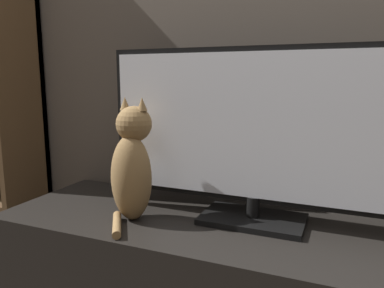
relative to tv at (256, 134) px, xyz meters
name	(u,v)px	position (x,y,z in m)	size (l,w,h in m)	color
tv_stand	(220,288)	(-0.09, -0.06, -0.55)	(1.58, 0.54, 0.48)	black
tv	(256,134)	(0.00, 0.00, 0.00)	(1.06, 0.21, 0.59)	black
cat	(132,165)	(-0.40, -0.13, -0.12)	(0.15, 0.26, 0.42)	#997547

